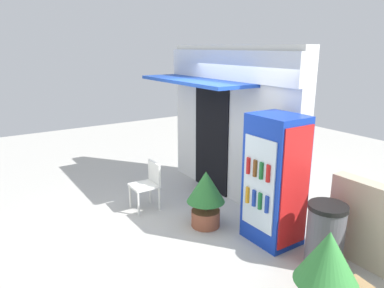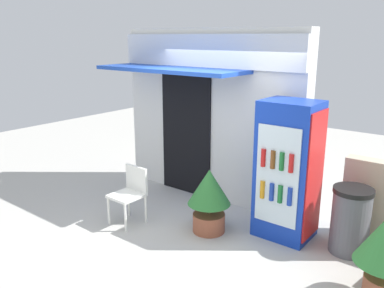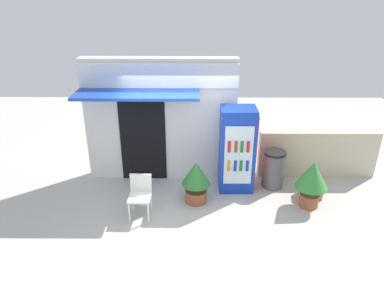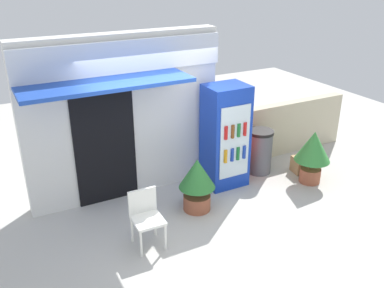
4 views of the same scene
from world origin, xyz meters
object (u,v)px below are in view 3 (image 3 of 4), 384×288
at_px(drink_cooler, 237,150).
at_px(potted_plant_curbside, 312,179).
at_px(trash_bin, 273,169).
at_px(plastic_chair, 140,193).
at_px(potted_plant_near_shop, 196,179).
at_px(cardboard_box, 312,189).

relative_size(drink_cooler, potted_plant_curbside, 1.86).
height_order(drink_cooler, trash_bin, drink_cooler).
distance_m(drink_cooler, plastic_chair, 2.30).
height_order(potted_plant_near_shop, trash_bin, potted_plant_near_shop).
bearing_deg(trash_bin, cardboard_box, -28.20).
bearing_deg(drink_cooler, plastic_chair, -152.68).
xyz_separation_m(plastic_chair, trash_bin, (2.85, 1.11, -0.05)).
distance_m(drink_cooler, potted_plant_curbside, 1.66).
relative_size(drink_cooler, potted_plant_near_shop, 2.05).
distance_m(drink_cooler, trash_bin, 1.00).
bearing_deg(potted_plant_curbside, potted_plant_near_shop, 176.26).
height_order(potted_plant_curbside, trash_bin, potted_plant_curbside).
xyz_separation_m(potted_plant_curbside, trash_bin, (-0.61, 0.80, -0.21)).
bearing_deg(plastic_chair, trash_bin, 21.34).
distance_m(trash_bin, cardboard_box, 0.93).
bearing_deg(drink_cooler, potted_plant_curbside, -26.36).
xyz_separation_m(potted_plant_curbside, cardboard_box, (0.18, 0.38, -0.49)).
bearing_deg(potted_plant_near_shop, plastic_chair, -157.11).
bearing_deg(plastic_chair, drink_cooler, 27.32).
relative_size(potted_plant_curbside, cardboard_box, 2.39).
xyz_separation_m(drink_cooler, potted_plant_near_shop, (-0.90, -0.57, -0.40)).
bearing_deg(potted_plant_near_shop, trash_bin, 20.36).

